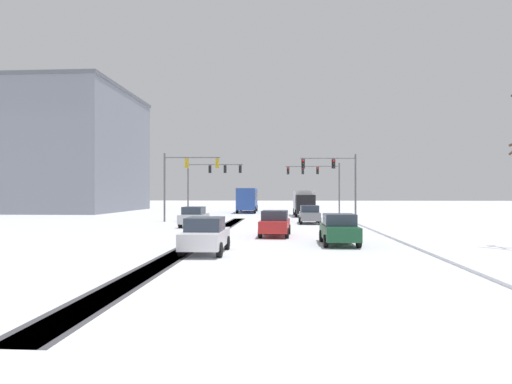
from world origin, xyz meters
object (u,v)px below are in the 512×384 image
at_px(car_dark_green_fourth, 339,229).
at_px(bus_oncoming, 248,198).
at_px(car_silver_second, 194,217).
at_px(office_building_far_left_block, 51,151).
at_px(car_grey_lead, 309,214).
at_px(traffic_signal_far_right, 317,176).
at_px(car_red_third, 275,223).
at_px(car_white_fifth, 206,235).
at_px(traffic_signal_near_right, 336,173).
at_px(traffic_signal_far_left, 210,175).
at_px(traffic_signal_near_left, 184,173).
at_px(box_truck_delivery, 304,202).

distance_m(car_dark_green_fourth, bus_oncoming, 38.92).
bearing_deg(car_silver_second, office_building_far_left_block, 134.50).
bearing_deg(car_grey_lead, car_dark_green_fourth, -87.85).
relative_size(car_grey_lead, office_building_far_left_block, 0.17).
xyz_separation_m(traffic_signal_far_right, car_grey_lead, (-1.94, -15.59, -4.00)).
xyz_separation_m(car_silver_second, car_red_third, (6.66, -7.13, 0.00)).
relative_size(car_dark_green_fourth, office_building_far_left_block, 0.17).
bearing_deg(car_red_third, car_white_fifth, -110.84).
bearing_deg(bus_oncoming, car_grey_lead, -71.64).
xyz_separation_m(traffic_signal_far_right, traffic_signal_near_right, (0.86, -12.25, -0.20)).
relative_size(traffic_signal_near_right, traffic_signal_far_left, 0.98).
bearing_deg(traffic_signal_far_right, car_red_third, -100.05).
bearing_deg(car_dark_green_fourth, bus_oncoming, 101.91).
height_order(car_red_third, car_dark_green_fourth, same).
bearing_deg(traffic_signal_near_left, car_dark_green_fourth, -54.44).
height_order(car_dark_green_fourth, box_truck_delivery, box_truck_delivery).
relative_size(car_grey_lead, car_white_fifth, 1.00).
bearing_deg(traffic_signal_near_left, car_white_fifth, -74.14).
xyz_separation_m(car_red_third, car_dark_green_fourth, (3.45, -4.21, 0.00)).
relative_size(traffic_signal_near_left, car_dark_green_fourth, 1.58).
xyz_separation_m(traffic_signal_far_left, office_building_far_left_block, (-26.63, 12.65, 4.29)).
xyz_separation_m(car_silver_second, office_building_far_left_block, (-28.08, 28.57, 8.28)).
distance_m(traffic_signal_far_right, office_building_far_left_block, 40.70).
bearing_deg(car_grey_lead, traffic_signal_far_left, 133.38).
bearing_deg(car_grey_lead, office_building_far_left_block, 147.18).
bearing_deg(traffic_signal_far_right, bus_oncoming, 144.01).
bearing_deg(car_white_fifth, car_silver_second, 103.86).
distance_m(traffic_signal_near_right, traffic_signal_far_left, 16.05).
relative_size(car_white_fifth, office_building_far_left_block, 0.17).
relative_size(car_red_third, car_white_fifth, 1.02).
distance_m(car_dark_green_fourth, car_white_fifth, 7.36).
height_order(car_grey_lead, car_dark_green_fourth, same).
height_order(traffic_signal_near_right, office_building_far_left_block, office_building_far_left_block).
height_order(traffic_signal_far_right, traffic_signal_near_right, same).
bearing_deg(car_silver_second, traffic_signal_far_left, 95.19).
relative_size(car_grey_lead, car_red_third, 0.98).
bearing_deg(office_building_far_left_block, traffic_signal_far_right, -12.35).
height_order(traffic_signal_far_right, car_silver_second, traffic_signal_far_right).
distance_m(traffic_signal_near_left, bus_oncoming, 21.39).
xyz_separation_m(bus_oncoming, box_truck_delivery, (7.53, -9.81, -0.36)).
distance_m(traffic_signal_far_left, bus_oncoming, 11.71).
height_order(traffic_signal_near_right, car_dark_green_fourth, traffic_signal_near_right).
xyz_separation_m(car_silver_second, box_truck_delivery, (9.60, 16.91, 0.82)).
distance_m(car_silver_second, car_dark_green_fourth, 15.19).
xyz_separation_m(traffic_signal_far_left, box_truck_delivery, (11.05, 0.99, -3.17)).
distance_m(car_silver_second, car_red_third, 9.76).
bearing_deg(traffic_signal_near_left, traffic_signal_far_right, 45.55).
distance_m(car_grey_lead, box_truck_delivery, 12.62).
distance_m(car_white_fifth, bus_oncoming, 41.71).
height_order(traffic_signal_far_left, car_dark_green_fourth, traffic_signal_far_left).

